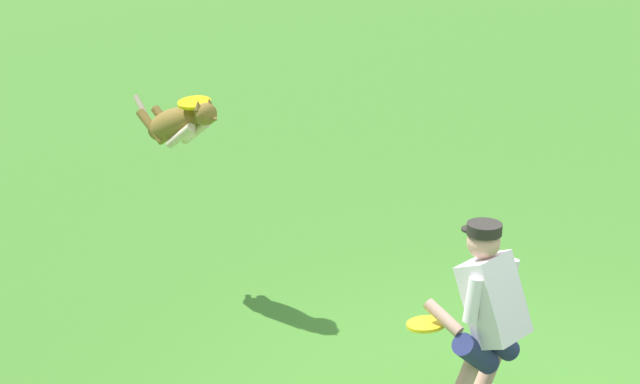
{
  "coord_description": "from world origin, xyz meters",
  "views": [
    {
      "loc": [
        -2.09,
        5.41,
        3.57
      ],
      "look_at": [
        1.51,
        -0.19,
        1.2
      ],
      "focal_mm": 57.03,
      "sensor_mm": 36.0,
      "label": 1
    }
  ],
  "objects_px": {
    "frisbee_held": "(426,324)",
    "dog": "(177,124)",
    "frisbee_flying": "(194,103)",
    "person": "(488,314)"
  },
  "relations": [
    {
      "from": "person",
      "to": "dog",
      "type": "xyz_separation_m",
      "value": [
        2.8,
        -0.34,
        0.74
      ]
    },
    {
      "from": "frisbee_held",
      "to": "dog",
      "type": "bearing_deg",
      "value": -12.02
    },
    {
      "from": "frisbee_flying",
      "to": "dog",
      "type": "bearing_deg",
      "value": -10.5
    },
    {
      "from": "frisbee_flying",
      "to": "frisbee_held",
      "type": "bearing_deg",
      "value": 167.84
    },
    {
      "from": "frisbee_held",
      "to": "person",
      "type": "bearing_deg",
      "value": -152.3
    },
    {
      "from": "frisbee_flying",
      "to": "person",
      "type": "bearing_deg",
      "value": 173.3
    },
    {
      "from": "frisbee_flying",
      "to": "frisbee_held",
      "type": "relative_size",
      "value": 1.02
    },
    {
      "from": "person",
      "to": "frisbee_flying",
      "type": "xyz_separation_m",
      "value": [
        2.58,
        -0.3,
        0.95
      ]
    },
    {
      "from": "dog",
      "to": "frisbee_held",
      "type": "xyz_separation_m",
      "value": [
        -2.46,
        0.52,
        -0.82
      ]
    },
    {
      "from": "dog",
      "to": "frisbee_flying",
      "type": "height_order",
      "value": "dog"
    }
  ]
}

